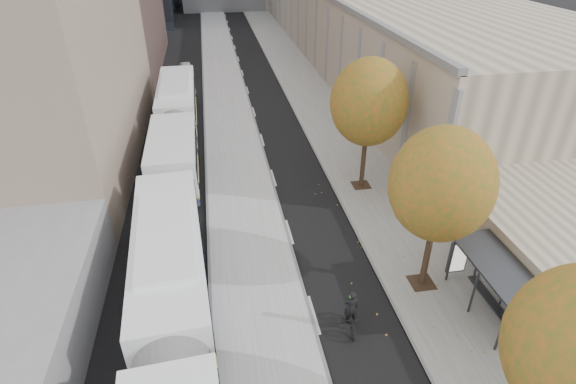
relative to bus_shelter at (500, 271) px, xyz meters
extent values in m
cube|color=#A7A7A7|center=(-9.56, 24.04, -2.11)|extent=(4.25, 150.00, 0.15)
cube|color=gray|center=(-1.56, 24.04, -2.15)|extent=(4.75, 150.00, 0.08)
cube|color=gray|center=(9.81, 53.04, 1.81)|extent=(18.00, 92.00, 8.00)
cube|color=#383A3F|center=(-0.19, 0.04, 0.37)|extent=(1.90, 4.40, 0.10)
cylinder|color=#383A3F|center=(-0.89, -1.96, -0.91)|extent=(0.10, 0.10, 2.40)
cube|color=silver|center=(0.53, 0.04, -0.86)|extent=(0.04, 4.00, 2.10)
cylinder|color=black|center=(-2.09, 2.04, -0.49)|extent=(0.28, 0.28, 3.24)
sphere|color=#3C601D|center=(-2.09, 2.04, 3.08)|extent=(4.20, 4.20, 4.20)
cylinder|color=black|center=(-2.09, 11.04, -0.42)|extent=(0.28, 0.28, 3.38)
sphere|color=#3C601D|center=(-2.09, 11.04, 3.29)|extent=(4.40, 4.40, 4.40)
cube|color=white|center=(-12.87, -0.86, -0.58)|extent=(4.07, 19.46, 3.22)
cube|color=black|center=(-12.87, -0.86, 0.01)|extent=(4.08, 18.69, 1.12)
cube|color=white|center=(-13.54, 19.44, -0.58)|extent=(3.07, 19.32, 3.21)
cube|color=black|center=(-13.54, 19.44, 0.01)|extent=(3.12, 18.55, 1.11)
cube|color=#15823C|center=(-13.54, 9.83, -0.96)|extent=(2.04, 0.09, 1.24)
imported|color=black|center=(-6.11, 0.01, -1.71)|extent=(0.52, 1.61, 0.96)
imported|color=black|center=(-6.11, 0.01, -0.96)|extent=(0.60, 0.41, 1.61)
sphere|color=green|center=(-6.11, 0.01, -0.35)|extent=(0.25, 0.25, 0.25)
imported|color=silver|center=(-13.35, 37.69, -1.59)|extent=(1.76, 3.62, 1.19)
camera|label=1|loc=(-10.72, -12.12, 11.99)|focal=28.00mm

